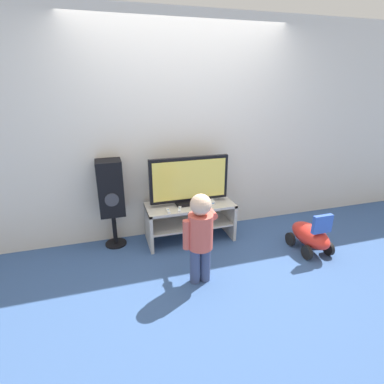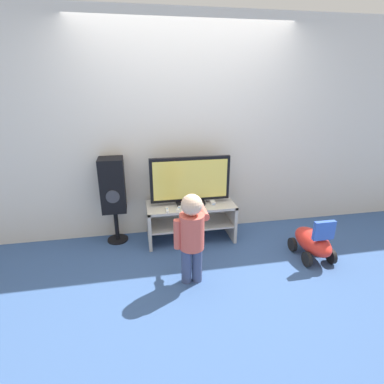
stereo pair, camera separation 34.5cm
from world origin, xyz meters
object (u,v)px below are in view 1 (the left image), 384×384
(child, at_px, (200,231))
(speaker_tower, at_px, (111,190))
(game_console, at_px, (211,201))
(remote_secondary, at_px, (180,209))
(television, at_px, (189,181))
(remote_primary, at_px, (168,211))
(ride_on_toy, at_px, (311,235))

(child, distance_m, speaker_tower, 1.23)
(game_console, height_order, remote_secondary, game_console)
(television, bearing_deg, child, -99.52)
(speaker_tower, bearing_deg, game_console, -7.27)
(television, distance_m, child, 0.89)
(remote_primary, bearing_deg, television, 28.82)
(remote_secondary, bearing_deg, game_console, 15.22)
(television, distance_m, remote_primary, 0.44)
(child, xyz_separation_m, ride_on_toy, (1.40, 0.16, -0.35))
(child, bearing_deg, remote_primary, 102.94)
(ride_on_toy, bearing_deg, game_console, 147.01)
(television, bearing_deg, remote_primary, -151.18)
(game_console, height_order, remote_primary, game_console)
(game_console, bearing_deg, child, -116.50)
(remote_primary, relative_size, speaker_tower, 0.13)
(ride_on_toy, bearing_deg, remote_primary, 161.40)
(speaker_tower, bearing_deg, ride_on_toy, -20.23)
(remote_secondary, bearing_deg, child, -88.32)
(game_console, distance_m, speaker_tower, 1.19)
(game_console, relative_size, child, 0.18)
(game_console, xyz_separation_m, remote_primary, (-0.56, -0.12, -0.01))
(ride_on_toy, bearing_deg, remote_secondary, 159.46)
(remote_primary, relative_size, ride_on_toy, 0.23)
(remote_primary, xyz_separation_m, child, (0.16, -0.68, 0.06))
(game_console, bearing_deg, remote_secondary, -164.78)
(television, bearing_deg, remote_secondary, -136.04)
(television, xyz_separation_m, remote_primary, (-0.30, -0.16, -0.27))
(television, relative_size, remote_secondary, 7.07)
(child, distance_m, ride_on_toy, 1.45)
(television, relative_size, speaker_tower, 0.91)
(television, relative_size, child, 1.03)
(game_console, relative_size, remote_secondary, 1.23)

